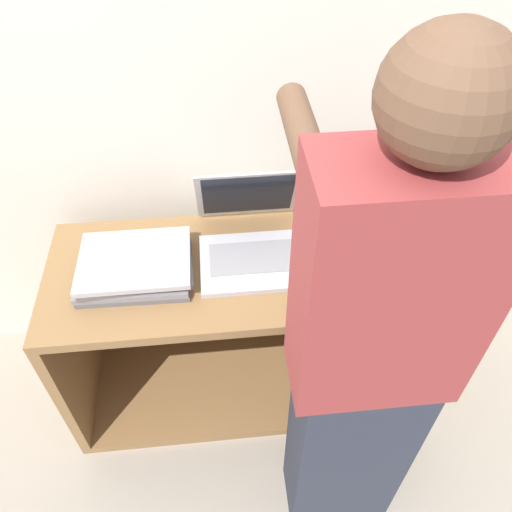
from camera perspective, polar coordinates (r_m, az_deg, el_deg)
The scene contains 7 objects.
ground_plane at distance 2.13m, azimuth 0.55°, elevation -19.94°, with size 12.00×12.00×0.00m, color #9E9384.
wall_back at distance 1.71m, azimuth -1.65°, elevation 19.69°, with size 8.00×0.05×2.40m.
cart at distance 2.00m, azimuth -0.44°, elevation -6.62°, with size 1.40×0.55×0.72m.
laptop_open at distance 1.69m, azimuth -0.50°, elevation 1.94°, with size 0.36×0.39×0.27m.
laptop_stack_left at distance 1.67m, azimuth -13.62°, elevation -1.07°, with size 0.38×0.29×0.08m.
laptop_stack_right at distance 1.72m, azimuth 12.72°, elevation 1.20°, with size 0.38×0.30×0.09m.
person at distance 1.32m, azimuth 12.70°, elevation -11.95°, with size 0.40×0.53×1.69m.
Camera 1 is at (-0.11, -0.89, 1.94)m, focal length 35.00 mm.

